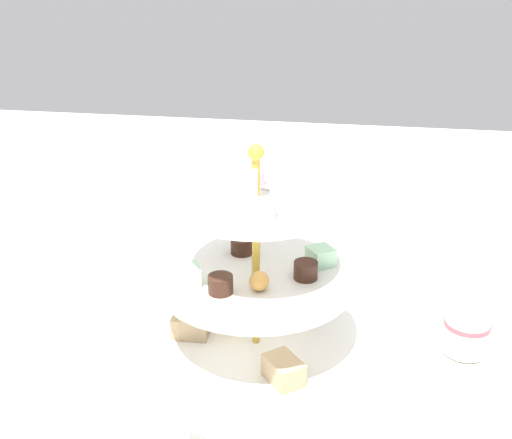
{
  "coord_description": "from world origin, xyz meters",
  "views": [
    {
      "loc": [
        -0.12,
        0.68,
        0.48
      ],
      "look_at": [
        0.0,
        0.0,
        0.18
      ],
      "focal_mm": 43.47,
      "sensor_mm": 36.0,
      "label": 1
    }
  ],
  "objects_px": {
    "butter_knife_left": "(45,320)",
    "teacup_with_saucer": "(465,338)",
    "water_glass_short_left": "(409,280)",
    "tiered_serving_stand": "(256,293)"
  },
  "relations": [
    {
      "from": "water_glass_short_left",
      "to": "teacup_with_saucer",
      "type": "relative_size",
      "value": 0.77
    },
    {
      "from": "teacup_with_saucer",
      "to": "butter_knife_left",
      "type": "distance_m",
      "value": 0.58
    },
    {
      "from": "tiered_serving_stand",
      "to": "teacup_with_saucer",
      "type": "bearing_deg",
      "value": -173.29
    },
    {
      "from": "water_glass_short_left",
      "to": "teacup_with_saucer",
      "type": "bearing_deg",
      "value": 117.22
    },
    {
      "from": "water_glass_short_left",
      "to": "butter_knife_left",
      "type": "distance_m",
      "value": 0.53
    },
    {
      "from": "water_glass_short_left",
      "to": "teacup_with_saucer",
      "type": "xyz_separation_m",
      "value": [
        -0.06,
        0.13,
        -0.01
      ]
    },
    {
      "from": "tiered_serving_stand",
      "to": "butter_knife_left",
      "type": "distance_m",
      "value": 0.32
    },
    {
      "from": "teacup_with_saucer",
      "to": "butter_knife_left",
      "type": "height_order",
      "value": "teacup_with_saucer"
    },
    {
      "from": "teacup_with_saucer",
      "to": "tiered_serving_stand",
      "type": "bearing_deg",
      "value": 6.71
    },
    {
      "from": "butter_knife_left",
      "to": "teacup_with_saucer",
      "type": "bearing_deg",
      "value": 97.42
    }
  ]
}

